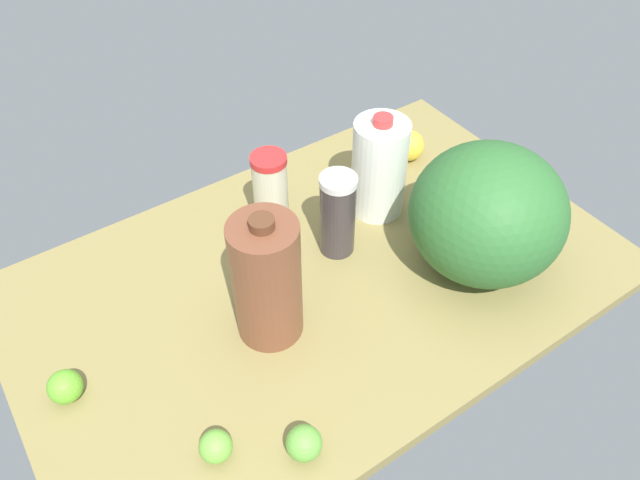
{
  "coord_description": "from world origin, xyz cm",
  "views": [
    {
      "loc": [
        -47.46,
        -69.53,
        96.93
      ],
      "look_at": [
        0.0,
        0.0,
        13.0
      ],
      "focal_mm": 35.0,
      "sensor_mm": 36.0,
      "label": 1
    }
  ],
  "objects_px": {
    "milk_jug": "(379,168)",
    "lime_far_back": "(304,443)",
    "lime_by_jug": "(216,446)",
    "shaker_bottle": "(338,214)",
    "tumbler_cup": "(271,194)",
    "watermelon": "(487,214)",
    "chocolate_milk_jug": "(267,281)",
    "lime_near_front": "(65,387)",
    "lemon_loose": "(409,146)"
  },
  "relations": [
    {
      "from": "tumbler_cup",
      "to": "chocolate_milk_jug",
      "type": "bearing_deg",
      "value": -122.23
    },
    {
      "from": "milk_jug",
      "to": "chocolate_milk_jug",
      "type": "bearing_deg",
      "value": -157.35
    },
    {
      "from": "watermelon",
      "to": "milk_jug",
      "type": "height_order",
      "value": "watermelon"
    },
    {
      "from": "lime_far_back",
      "to": "milk_jug",
      "type": "bearing_deg",
      "value": 41.19
    },
    {
      "from": "shaker_bottle",
      "to": "lime_far_back",
      "type": "relative_size",
      "value": 3.23
    },
    {
      "from": "shaker_bottle",
      "to": "watermelon",
      "type": "height_order",
      "value": "watermelon"
    },
    {
      "from": "lime_by_jug",
      "to": "lemon_loose",
      "type": "height_order",
      "value": "lemon_loose"
    },
    {
      "from": "milk_jug",
      "to": "lime_far_back",
      "type": "xyz_separation_m",
      "value": [
        -0.45,
        -0.4,
        -0.08
      ]
    },
    {
      "from": "tumbler_cup",
      "to": "milk_jug",
      "type": "relative_size",
      "value": 0.81
    },
    {
      "from": "lime_far_back",
      "to": "lime_by_jug",
      "type": "bearing_deg",
      "value": 147.46
    },
    {
      "from": "lime_near_front",
      "to": "lemon_loose",
      "type": "distance_m",
      "value": 0.92
    },
    {
      "from": "shaker_bottle",
      "to": "chocolate_milk_jug",
      "type": "xyz_separation_m",
      "value": [
        -0.22,
        -0.1,
        0.03
      ]
    },
    {
      "from": "milk_jug",
      "to": "lime_by_jug",
      "type": "bearing_deg",
      "value": -150.43
    },
    {
      "from": "milk_jug",
      "to": "lime_near_front",
      "type": "height_order",
      "value": "milk_jug"
    },
    {
      "from": "lime_by_jug",
      "to": "lime_near_front",
      "type": "bearing_deg",
      "value": 124.03
    },
    {
      "from": "watermelon",
      "to": "lime_by_jug",
      "type": "xyz_separation_m",
      "value": [
        -0.63,
        -0.07,
        -0.11
      ]
    },
    {
      "from": "tumbler_cup",
      "to": "lime_by_jug",
      "type": "bearing_deg",
      "value": -131.01
    },
    {
      "from": "tumbler_cup",
      "to": "lime_near_front",
      "type": "xyz_separation_m",
      "value": [
        -0.5,
        -0.16,
        -0.07
      ]
    },
    {
      "from": "watermelon",
      "to": "lime_far_back",
      "type": "xyz_separation_m",
      "value": [
        -0.52,
        -0.15,
        -0.11
      ]
    },
    {
      "from": "milk_jug",
      "to": "lime_far_back",
      "type": "bearing_deg",
      "value": -138.81
    },
    {
      "from": "chocolate_milk_jug",
      "to": "lemon_loose",
      "type": "xyz_separation_m",
      "value": [
        0.54,
        0.25,
        -0.09
      ]
    },
    {
      "from": "lime_near_front",
      "to": "lime_by_jug",
      "type": "relative_size",
      "value": 1.1
    },
    {
      "from": "watermelon",
      "to": "lemon_loose",
      "type": "height_order",
      "value": "watermelon"
    },
    {
      "from": "chocolate_milk_jug",
      "to": "lime_by_jug",
      "type": "bearing_deg",
      "value": -139.88
    },
    {
      "from": "chocolate_milk_jug",
      "to": "lime_by_jug",
      "type": "relative_size",
      "value": 5.13
    },
    {
      "from": "watermelon",
      "to": "lime_far_back",
      "type": "distance_m",
      "value": 0.55
    },
    {
      "from": "milk_jug",
      "to": "lime_near_front",
      "type": "xyz_separation_m",
      "value": [
        -0.73,
        -0.09,
        -0.08
      ]
    },
    {
      "from": "chocolate_milk_jug",
      "to": "lime_far_back",
      "type": "xyz_separation_m",
      "value": [
        -0.09,
        -0.24,
        -0.1
      ]
    },
    {
      "from": "chocolate_milk_jug",
      "to": "lime_near_front",
      "type": "distance_m",
      "value": 0.38
    },
    {
      "from": "tumbler_cup",
      "to": "watermelon",
      "type": "distance_m",
      "value": 0.43
    },
    {
      "from": "tumbler_cup",
      "to": "lime_far_back",
      "type": "height_order",
      "value": "tumbler_cup"
    },
    {
      "from": "lime_by_jug",
      "to": "milk_jug",
      "type": "bearing_deg",
      "value": 29.57
    },
    {
      "from": "shaker_bottle",
      "to": "watermelon",
      "type": "relative_size",
      "value": 0.63
    },
    {
      "from": "shaker_bottle",
      "to": "watermelon",
      "type": "distance_m",
      "value": 0.29
    },
    {
      "from": "watermelon",
      "to": "lemon_loose",
      "type": "xyz_separation_m",
      "value": [
        0.11,
        0.35,
        -0.1
      ]
    },
    {
      "from": "lime_near_front",
      "to": "lime_by_jug",
      "type": "height_order",
      "value": "lime_near_front"
    },
    {
      "from": "watermelon",
      "to": "lime_far_back",
      "type": "height_order",
      "value": "watermelon"
    },
    {
      "from": "lime_near_front",
      "to": "lemon_loose",
      "type": "height_order",
      "value": "lemon_loose"
    },
    {
      "from": "lemon_loose",
      "to": "lime_far_back",
      "type": "bearing_deg",
      "value": -141.73
    },
    {
      "from": "shaker_bottle",
      "to": "watermelon",
      "type": "xyz_separation_m",
      "value": [
        0.21,
        -0.2,
        0.04
      ]
    },
    {
      "from": "lime_near_front",
      "to": "tumbler_cup",
      "type": "bearing_deg",
      "value": 17.5
    },
    {
      "from": "chocolate_milk_jug",
      "to": "lime_by_jug",
      "type": "height_order",
      "value": "chocolate_milk_jug"
    },
    {
      "from": "lime_near_front",
      "to": "lemon_loose",
      "type": "relative_size",
      "value": 0.79
    },
    {
      "from": "tumbler_cup",
      "to": "lime_far_back",
      "type": "distance_m",
      "value": 0.52
    },
    {
      "from": "tumbler_cup",
      "to": "chocolate_milk_jug",
      "type": "height_order",
      "value": "chocolate_milk_jug"
    },
    {
      "from": "shaker_bottle",
      "to": "chocolate_milk_jug",
      "type": "distance_m",
      "value": 0.25
    },
    {
      "from": "watermelon",
      "to": "chocolate_milk_jug",
      "type": "bearing_deg",
      "value": 167.44
    },
    {
      "from": "milk_jug",
      "to": "lemon_loose",
      "type": "bearing_deg",
      "value": 29.48
    },
    {
      "from": "watermelon",
      "to": "lemon_loose",
      "type": "relative_size",
      "value": 4.02
    },
    {
      "from": "lime_by_jug",
      "to": "shaker_bottle",
      "type": "bearing_deg",
      "value": 32.43
    }
  ]
}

